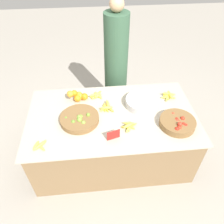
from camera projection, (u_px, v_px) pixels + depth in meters
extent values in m
plane|color=#ADA599|center=(112.00, 153.00, 2.90)|extent=(12.00, 12.00, 0.00)
cube|color=olive|center=(112.00, 136.00, 2.67)|extent=(1.80, 1.04, 0.68)
cube|color=#BCB29E|center=(112.00, 116.00, 2.43)|extent=(1.88, 1.09, 0.01)
cylinder|color=olive|center=(80.00, 119.00, 2.35)|extent=(0.42, 0.42, 0.06)
sphere|color=#89BC42|center=(79.00, 120.00, 2.28)|extent=(0.05, 0.05, 0.05)
sphere|color=#6BA333|center=(73.00, 122.00, 2.28)|extent=(0.04, 0.04, 0.04)
sphere|color=#6BA333|center=(79.00, 118.00, 2.36)|extent=(0.05, 0.05, 0.05)
sphere|color=#6BA333|center=(77.00, 120.00, 2.33)|extent=(0.05, 0.05, 0.05)
sphere|color=#89BC42|center=(83.00, 123.00, 2.26)|extent=(0.05, 0.05, 0.05)
sphere|color=#89BC42|center=(79.00, 117.00, 2.32)|extent=(0.05, 0.05, 0.05)
sphere|color=#6BA333|center=(79.00, 117.00, 2.38)|extent=(0.04, 0.04, 0.04)
sphere|color=#89BC42|center=(79.00, 120.00, 2.29)|extent=(0.06, 0.06, 0.06)
sphere|color=#6BA333|center=(66.00, 119.00, 2.33)|extent=(0.04, 0.04, 0.04)
sphere|color=#7AB238|center=(88.00, 115.00, 2.34)|extent=(0.04, 0.04, 0.04)
sphere|color=#7AB238|center=(80.00, 117.00, 2.33)|extent=(0.05, 0.05, 0.05)
cylinder|color=olive|center=(177.00, 123.00, 2.29)|extent=(0.37, 0.37, 0.07)
sphere|color=red|center=(173.00, 120.00, 2.31)|extent=(0.05, 0.05, 0.05)
sphere|color=red|center=(175.00, 121.00, 2.29)|extent=(0.04, 0.04, 0.04)
sphere|color=red|center=(178.00, 121.00, 2.28)|extent=(0.04, 0.04, 0.04)
sphere|color=red|center=(178.00, 120.00, 2.32)|extent=(0.05, 0.05, 0.05)
sphere|color=red|center=(177.00, 119.00, 2.29)|extent=(0.04, 0.04, 0.04)
sphere|color=red|center=(185.00, 126.00, 2.23)|extent=(0.05, 0.05, 0.05)
sphere|color=red|center=(180.00, 124.00, 2.21)|extent=(0.05, 0.05, 0.05)
sphere|color=red|center=(183.00, 118.00, 2.29)|extent=(0.05, 0.05, 0.05)
sphere|color=red|center=(185.00, 127.00, 2.22)|extent=(0.04, 0.04, 0.04)
sphere|color=red|center=(177.00, 121.00, 2.28)|extent=(0.05, 0.05, 0.05)
sphere|color=red|center=(183.00, 124.00, 2.24)|extent=(0.04, 0.04, 0.04)
sphere|color=red|center=(177.00, 116.00, 2.34)|extent=(0.04, 0.04, 0.04)
sphere|color=red|center=(173.00, 114.00, 2.36)|extent=(0.04, 0.04, 0.04)
sphere|color=red|center=(179.00, 128.00, 2.20)|extent=(0.05, 0.05, 0.05)
sphere|color=red|center=(177.00, 129.00, 2.18)|extent=(0.05, 0.05, 0.05)
sphere|color=orange|center=(79.00, 95.00, 2.63)|extent=(0.08, 0.08, 0.08)
sphere|color=orange|center=(84.00, 98.00, 2.61)|extent=(0.06, 0.06, 0.06)
sphere|color=orange|center=(84.00, 97.00, 2.61)|extent=(0.08, 0.08, 0.08)
sphere|color=orange|center=(80.00, 97.00, 2.61)|extent=(0.08, 0.08, 0.08)
sphere|color=orange|center=(77.00, 97.00, 2.62)|extent=(0.07, 0.07, 0.07)
sphere|color=orange|center=(78.00, 98.00, 2.58)|extent=(0.08, 0.08, 0.08)
sphere|color=orange|center=(74.00, 93.00, 2.58)|extent=(0.07, 0.07, 0.07)
sphere|color=orange|center=(70.00, 94.00, 2.55)|extent=(0.08, 0.08, 0.08)
cylinder|color=silver|center=(142.00, 102.00, 2.53)|extent=(0.38, 0.38, 0.09)
cube|color=red|center=(113.00, 135.00, 2.14)|extent=(0.13, 0.04, 0.11)
ellipsoid|color=#EFDB4C|center=(41.00, 147.00, 2.09)|extent=(0.10, 0.11, 0.03)
ellipsoid|color=#EFDB4C|center=(41.00, 144.00, 2.11)|extent=(0.11, 0.12, 0.03)
ellipsoid|color=#EFDB4C|center=(40.00, 145.00, 2.10)|extent=(0.13, 0.13, 0.03)
ellipsoid|color=#EFDB4C|center=(36.00, 146.00, 2.10)|extent=(0.06, 0.12, 0.03)
ellipsoid|color=#EFDB4C|center=(98.00, 95.00, 2.67)|extent=(0.10, 0.12, 0.03)
ellipsoid|color=#EFDB4C|center=(96.00, 96.00, 2.65)|extent=(0.14, 0.10, 0.04)
ellipsoid|color=#EFDB4C|center=(95.00, 95.00, 2.67)|extent=(0.14, 0.09, 0.03)
ellipsoid|color=#EFDB4C|center=(98.00, 94.00, 2.68)|extent=(0.11, 0.14, 0.03)
ellipsoid|color=#EFDB4C|center=(99.00, 96.00, 2.66)|extent=(0.09, 0.13, 0.03)
ellipsoid|color=#EFDB4C|center=(96.00, 95.00, 2.64)|extent=(0.04, 0.12, 0.03)
ellipsoid|color=#EFDB4C|center=(94.00, 95.00, 2.64)|extent=(0.14, 0.07, 0.03)
ellipsoid|color=#EFDB4C|center=(166.00, 97.00, 2.64)|extent=(0.13, 0.03, 0.03)
ellipsoid|color=#EFDB4C|center=(166.00, 96.00, 2.65)|extent=(0.06, 0.14, 0.03)
ellipsoid|color=#EFDB4C|center=(167.00, 98.00, 2.63)|extent=(0.08, 0.14, 0.03)
ellipsoid|color=#EFDB4C|center=(169.00, 97.00, 2.65)|extent=(0.15, 0.11, 0.03)
ellipsoid|color=#EFDB4C|center=(169.00, 94.00, 2.65)|extent=(0.16, 0.08, 0.03)
ellipsoid|color=#EFDB4C|center=(170.00, 95.00, 2.63)|extent=(0.04, 0.16, 0.03)
ellipsoid|color=#EFDB4C|center=(130.00, 126.00, 2.29)|extent=(0.06, 0.15, 0.03)
ellipsoid|color=#EFDB4C|center=(130.00, 126.00, 2.29)|extent=(0.11, 0.12, 0.03)
ellipsoid|color=#EFDB4C|center=(132.00, 125.00, 2.30)|extent=(0.13, 0.08, 0.03)
ellipsoid|color=#EFDB4C|center=(127.00, 126.00, 2.28)|extent=(0.14, 0.04, 0.03)
ellipsoid|color=#EFDB4C|center=(129.00, 128.00, 2.27)|extent=(0.11, 0.15, 0.03)
ellipsoid|color=#EFDB4C|center=(130.00, 123.00, 2.29)|extent=(0.15, 0.06, 0.03)
ellipsoid|color=#EFDB4C|center=(128.00, 125.00, 2.26)|extent=(0.13, 0.09, 0.03)
ellipsoid|color=#EFDB4C|center=(105.00, 107.00, 2.51)|extent=(0.03, 0.16, 0.03)
ellipsoid|color=#EFDB4C|center=(110.00, 108.00, 2.49)|extent=(0.11, 0.14, 0.03)
ellipsoid|color=#EFDB4C|center=(105.00, 109.00, 2.49)|extent=(0.14, 0.10, 0.03)
ellipsoid|color=#EFDB4C|center=(106.00, 108.00, 2.50)|extent=(0.08, 0.14, 0.03)
ellipsoid|color=#EFDB4C|center=(108.00, 104.00, 2.50)|extent=(0.05, 0.14, 0.03)
ellipsoid|color=#EFDB4C|center=(106.00, 108.00, 2.46)|extent=(0.14, 0.04, 0.03)
cylinder|color=#385B42|center=(116.00, 69.00, 3.01)|extent=(0.31, 0.31, 1.51)
sphere|color=tan|center=(117.00, 4.00, 2.43)|extent=(0.17, 0.17, 0.17)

